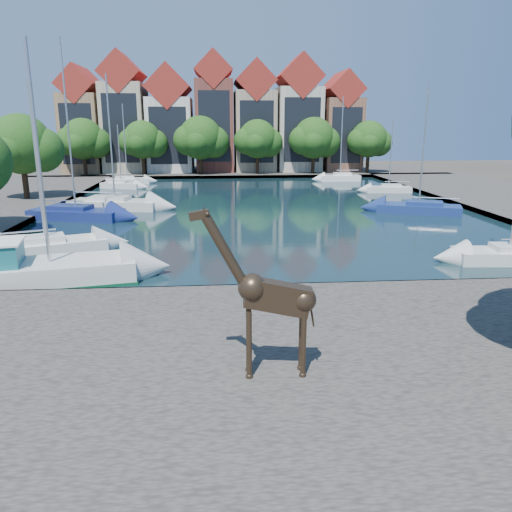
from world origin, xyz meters
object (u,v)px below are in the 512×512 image
Objects in this scene: giraffe_statue at (268,296)px; sailboat_right_a at (509,252)px; sailboat_left_a at (46,244)px; motorsailer at (15,268)px.

giraffe_statue is 0.45× the size of sailboat_right_a.
sailboat_left_a is at bearing 125.15° from giraffe_statue.
motorsailer is 25.42m from sailboat_right_a.
sailboat_right_a is at bearing 4.67° from motorsailer.
motorsailer reaches higher than giraffe_statue.
sailboat_left_a reaches higher than giraffe_statue.
sailboat_right_a is (14.52, 12.27, -2.23)m from giraffe_statue.
sailboat_right_a is at bearing -8.30° from sailboat_left_a.
sailboat_right_a reaches higher than sailboat_left_a.
motorsailer is at bearing -85.34° from sailboat_left_a.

